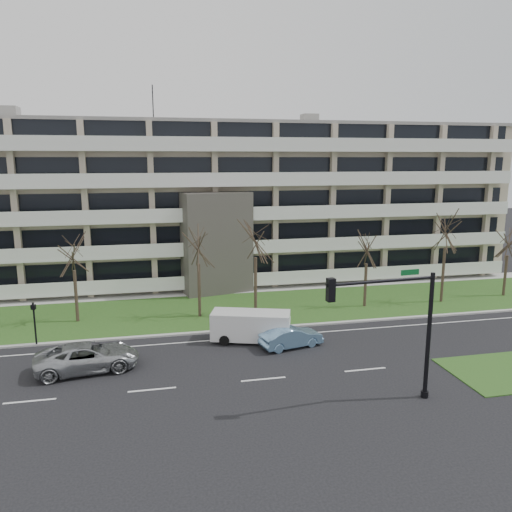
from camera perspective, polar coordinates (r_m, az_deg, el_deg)
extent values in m
plane|color=black|center=(28.21, 0.86, -13.90)|extent=(160.00, 160.00, 0.00)
cube|color=#22501A|center=(40.14, -3.34, -6.13)|extent=(90.00, 10.00, 0.06)
cube|color=#B2B2AD|center=(35.45, -2.08, -8.44)|extent=(90.00, 0.35, 0.12)
cube|color=#B2B2AD|center=(45.36, -4.41, -4.09)|extent=(90.00, 2.00, 0.08)
cube|color=#22501A|center=(32.51, 27.12, -11.64)|extent=(7.00, 5.00, 0.06)
cube|color=white|center=(34.08, -1.63, -9.36)|extent=(90.00, 0.12, 0.01)
cube|color=#BDAE93|center=(50.91, -5.61, 6.10)|extent=(60.00, 12.00, 15.00)
cube|color=gray|center=(50.82, -5.78, 14.72)|extent=(60.50, 12.50, 0.30)
cube|color=#4C4742|center=(44.40, -4.50, 1.47)|extent=(6.39, 3.69, 9.00)
cube|color=black|center=(44.70, -4.41, -1.73)|extent=(4.92, 1.19, 3.50)
cube|color=gray|center=(52.00, -26.59, 14.39)|extent=(2.00, 2.00, 1.20)
cylinder|color=black|center=(50.65, -11.70, 16.67)|extent=(0.10, 0.10, 3.50)
cube|color=black|center=(45.81, -4.61, -1.28)|extent=(58.00, 0.10, 1.80)
cube|color=white|center=(45.51, -4.47, -3.31)|extent=(58.00, 1.40, 0.22)
cube|color=white|center=(44.74, -4.37, -2.77)|extent=(58.00, 0.08, 1.00)
cube|color=black|center=(45.26, -4.67, 2.43)|extent=(58.00, 0.10, 1.80)
cube|color=white|center=(44.85, -4.53, 0.40)|extent=(58.00, 1.40, 0.22)
cube|color=white|center=(44.11, -4.43, 1.02)|extent=(58.00, 0.08, 1.00)
cube|color=black|center=(44.91, -4.73, 6.21)|extent=(58.00, 0.10, 1.80)
cube|color=white|center=(44.39, -4.59, 4.21)|extent=(58.00, 1.40, 0.22)
cube|color=white|center=(43.68, -4.49, 4.89)|extent=(58.00, 0.08, 1.00)
cube|color=black|center=(44.75, -4.80, 10.04)|extent=(58.00, 0.10, 1.80)
cube|color=white|center=(44.13, -4.65, 8.08)|extent=(58.00, 1.40, 0.22)
cube|color=white|center=(43.46, -4.55, 8.83)|extent=(58.00, 0.08, 1.00)
cube|color=black|center=(44.79, -4.86, 13.88)|extent=(58.00, 0.10, 1.80)
cube|color=white|center=(44.07, -4.71, 11.98)|extent=(58.00, 1.40, 0.22)
cube|color=white|center=(43.44, -4.61, 12.78)|extent=(58.00, 0.08, 1.00)
imported|color=#A7AAAE|center=(30.53, -18.72, -10.88)|extent=(6.05, 3.43, 1.59)
imported|color=#78A7D0|center=(32.43, 4.04, -9.21)|extent=(4.31, 2.34, 1.35)
cube|color=silver|center=(33.19, -0.61, -7.93)|extent=(5.47, 3.40, 1.80)
cube|color=black|center=(33.02, -0.61, -7.08)|extent=(5.06, 3.15, 0.66)
cube|color=silver|center=(33.06, 3.61, -8.29)|extent=(0.88, 1.82, 1.14)
cylinder|color=black|center=(32.78, -3.64, -9.62)|extent=(0.71, 0.43, 0.66)
cylinder|color=black|center=(34.54, -3.11, -8.51)|extent=(0.71, 0.43, 0.66)
cylinder|color=black|center=(32.42, 2.08, -9.84)|extent=(0.71, 0.43, 0.66)
cylinder|color=black|center=(34.20, 2.30, -8.70)|extent=(0.71, 0.43, 0.66)
cylinder|color=black|center=(27.63, 18.70, -14.72)|extent=(0.39, 0.39, 0.32)
cylinder|color=black|center=(26.46, 19.12, -8.68)|extent=(0.22, 0.22, 6.49)
cylinder|color=black|center=(24.08, 14.15, -2.81)|extent=(5.62, 0.63, 0.15)
cube|color=black|center=(22.92, 8.54, -3.85)|extent=(0.37, 0.37, 1.08)
sphere|color=red|center=(22.84, 8.56, -3.01)|extent=(0.22, 0.22, 0.22)
sphere|color=orange|center=(22.92, 8.54, -3.85)|extent=(0.22, 0.22, 0.22)
sphere|color=green|center=(23.01, 8.51, -4.69)|extent=(0.22, 0.22, 0.22)
cube|color=#0C5926|center=(24.81, 17.19, -1.79)|extent=(0.97, 0.13, 0.27)
cylinder|color=black|center=(35.27, -23.95, -7.15)|extent=(0.12, 0.12, 2.90)
cube|color=black|center=(34.94, -24.11, -5.34)|extent=(0.31, 0.26, 0.31)
sphere|color=red|center=(34.94, -24.11, -5.34)|extent=(0.14, 0.14, 0.14)
cylinder|color=#382B21|center=(39.01, -19.87, -4.36)|extent=(0.24, 0.24, 3.91)
cylinder|color=#382B21|center=(38.06, -6.50, -3.96)|extent=(0.24, 0.24, 4.14)
cylinder|color=#382B21|center=(38.17, -0.05, -3.51)|extent=(0.24, 0.24, 4.56)
cylinder|color=#382B21|center=(41.40, 12.39, -3.29)|extent=(0.24, 0.24, 3.59)
cylinder|color=#382B21|center=(44.44, 20.58, -2.07)|extent=(0.24, 0.24, 4.64)
cylinder|color=#382B21|center=(48.74, 26.59, -2.03)|extent=(0.24, 0.24, 3.64)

